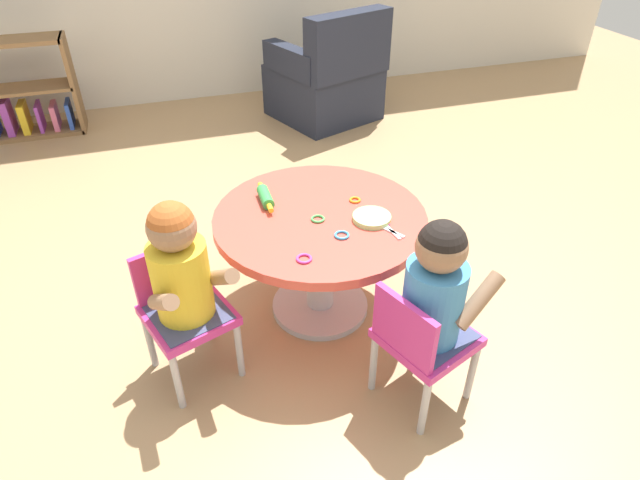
% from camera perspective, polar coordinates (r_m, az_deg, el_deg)
% --- Properties ---
extents(ground_plane, '(10.00, 10.00, 0.00)m').
position_cam_1_polar(ground_plane, '(2.52, 0.00, -7.15)').
color(ground_plane, tan).
extents(craft_table, '(0.88, 0.88, 0.51)m').
position_cam_1_polar(craft_table, '(2.28, 0.00, 0.11)').
color(craft_table, silver).
rests_on(craft_table, ground).
extents(child_chair_left, '(0.38, 0.38, 0.54)m').
position_cam_1_polar(child_chair_left, '(2.12, -14.25, -7.09)').
color(child_chair_left, '#B7B7BC').
rests_on(child_chair_left, ground).
extents(seated_child_left, '(0.37, 0.41, 0.51)m').
position_cam_1_polar(seated_child_left, '(1.95, -14.69, -2.79)').
color(seated_child_left, '#3F4772').
rests_on(seated_child_left, ground).
extents(child_chair_right, '(0.39, 0.39, 0.54)m').
position_cam_1_polar(child_chair_right, '(1.97, 10.65, -10.40)').
color(child_chair_right, '#B7B7BC').
rests_on(child_chair_right, ground).
extents(seated_child_right, '(0.42, 0.37, 0.51)m').
position_cam_1_polar(seated_child_right, '(1.85, 12.24, -4.87)').
color(seated_child_right, '#3F4772').
rests_on(seated_child_right, ground).
extents(bookshelf_low, '(0.93, 0.28, 0.70)m').
position_cam_1_polar(bookshelf_low, '(4.65, -30.25, 12.84)').
color(bookshelf_low, olive).
rests_on(bookshelf_low, ground).
extents(armchair_dark, '(0.91, 0.92, 0.85)m').
position_cam_1_polar(armchair_dark, '(4.37, 0.81, 16.61)').
color(armchair_dark, '#232838').
rests_on(armchair_dark, ground).
extents(rolling_pin, '(0.05, 0.23, 0.05)m').
position_cam_1_polar(rolling_pin, '(2.29, -5.82, 4.58)').
color(rolling_pin, green).
rests_on(rolling_pin, craft_table).
extents(craft_scissors, '(0.10, 0.14, 0.01)m').
position_cam_1_polar(craft_scissors, '(2.14, 7.10, 1.25)').
color(craft_scissors, silver).
rests_on(craft_scissors, craft_table).
extents(playdough_blob_0, '(0.16, 0.16, 0.02)m').
position_cam_1_polar(playdough_blob_0, '(2.18, 5.52, 2.36)').
color(playdough_blob_0, '#B2E58C').
rests_on(playdough_blob_0, craft_table).
extents(cookie_cutter_0, '(0.06, 0.06, 0.01)m').
position_cam_1_polar(cookie_cutter_0, '(1.95, -1.71, -1.99)').
color(cookie_cutter_0, '#D83FA5').
rests_on(cookie_cutter_0, craft_table).
extents(cookie_cutter_1, '(0.06, 0.06, 0.01)m').
position_cam_1_polar(cookie_cutter_1, '(2.17, -0.23, 2.27)').
color(cookie_cutter_1, '#4CB259').
rests_on(cookie_cutter_1, craft_table).
extents(cookie_cutter_2, '(0.05, 0.05, 0.01)m').
position_cam_1_polar(cookie_cutter_2, '(2.30, 3.74, 4.27)').
color(cookie_cutter_2, orange).
rests_on(cookie_cutter_2, craft_table).
extents(cookie_cutter_3, '(0.06, 0.06, 0.01)m').
position_cam_1_polar(cookie_cutter_3, '(2.08, 2.33, 0.53)').
color(cookie_cutter_3, '#3F99D8').
rests_on(cookie_cutter_3, craft_table).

